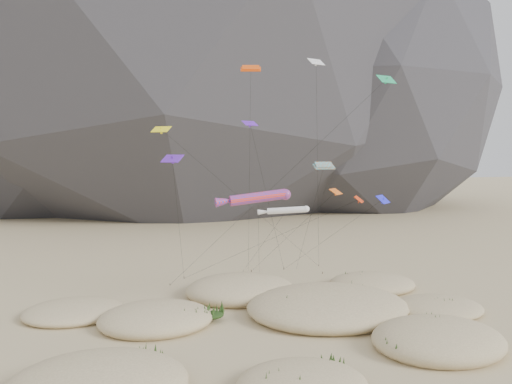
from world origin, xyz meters
TOP-DOWN VIEW (x-y plane):
  - ground at (0.00, 0.00)m, footprint 500.00×500.00m
  - dunes at (-1.52, 3.58)m, footprint 49.17×34.91m
  - dune_grass at (-1.19, 4.62)m, footprint 42.41×28.73m
  - kite_stakes at (1.58, 23.98)m, footprint 23.17×5.90m
  - rainbow_tube_kite at (-2.65, 7.99)m, footprint 8.65×15.12m
  - white_tube_kite at (1.34, 10.18)m, footprint 5.66×15.21m
  - orange_parafoil at (-1.00, 16.89)m, footprint 3.38×10.88m
  - multi_parafoil at (6.42, 11.07)m, footprint 3.09×15.60m
  - delta_kites at (3.28, 12.57)m, footprint 30.77×23.24m

SIDE VIEW (x-z plane):
  - ground at x=0.00m, z-range 0.00..0.00m
  - kite_stakes at x=1.58m, z-range 0.00..0.30m
  - dunes at x=-1.52m, z-range -1.09..2.51m
  - dune_grass at x=-1.19m, z-range 0.07..1.63m
  - white_tube_kite at x=1.34m, z-range 5.14..16.62m
  - rainbow_tube_kite at x=-2.65m, z-range 5.85..19.42m
  - multi_parafoil at x=6.42m, z-range 7.57..24.01m
  - delta_kites at x=3.28m, z-range 3.94..33.30m
  - orange_parafoil at x=-1.00m, z-range 13.31..41.62m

